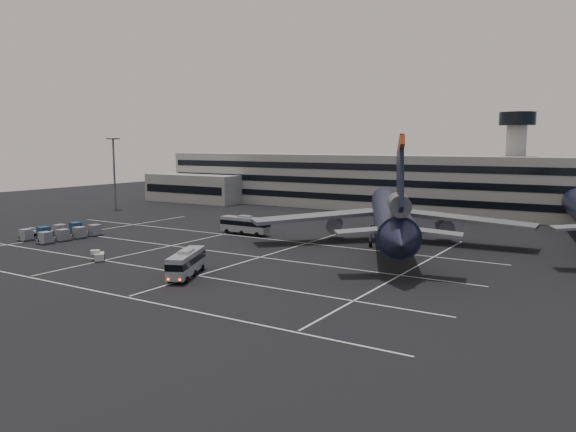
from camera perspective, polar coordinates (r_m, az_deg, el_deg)
The scene contains 11 objects.
ground at distance 88.53m, azimuth -10.76°, elevation -3.75°, with size 260.00×260.00×0.00m, color black.
lane_markings at distance 88.42m, azimuth -9.99°, elevation -3.74°, with size 90.00×55.62×0.01m.
terminal at distance 148.77m, azimuth 7.21°, elevation 3.47°, with size 125.00×26.00×24.00m.
hills at distance 239.04m, azimuth 21.79°, elevation -0.12°, with size 352.00×180.00×44.00m.
lightpole_left at distance 150.97m, azimuth -17.27°, elevation 5.11°, with size 2.40×2.40×18.28m.
trijet_main at distance 93.89m, azimuth 10.38°, elevation 0.13°, with size 43.51×54.59×18.08m.
bus_near at distance 72.86m, azimuth -10.29°, elevation -4.61°, with size 6.15×9.88×3.46m.
bus_far at distance 104.96m, azimuth -4.38°, elevation -0.84°, with size 10.07×2.66×3.54m.
tug_a at distance 112.84m, azimuth -24.81°, elevation -1.61°, with size 1.75×2.36×1.37m.
tug_b at distance 85.91m, azimuth -18.63°, elevation -3.88°, with size 2.80×2.69×1.57m.
uld_cluster at distance 108.50m, azimuth -22.03°, elevation -1.58°, with size 7.93×12.64×2.06m.
Camera 1 is at (59.13, -63.69, 16.86)m, focal length 35.00 mm.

